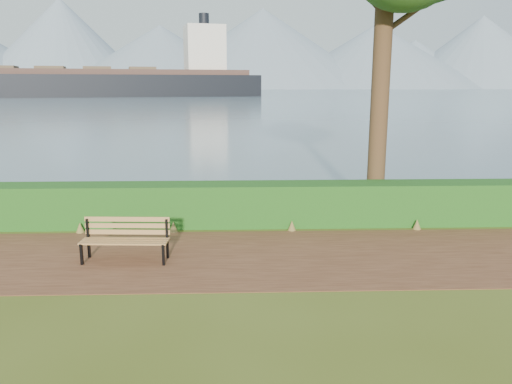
{
  "coord_description": "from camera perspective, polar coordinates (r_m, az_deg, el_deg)",
  "views": [
    {
      "loc": [
        0.4,
        -8.9,
        3.29
      ],
      "look_at": [
        0.75,
        1.2,
        1.1
      ],
      "focal_mm": 35.0,
      "sensor_mm": 36.0,
      "label": 1
    }
  ],
  "objects": [
    {
      "name": "ground",
      "position": [
        9.5,
        -4.31,
        -8.07
      ],
      "size": [
        140.0,
        140.0,
        0.0
      ],
      "primitive_type": "plane",
      "color": "#465017",
      "rests_on": "ground"
    },
    {
      "name": "path",
      "position": [
        9.78,
        -4.24,
        -7.44
      ],
      "size": [
        40.0,
        3.4,
        0.01
      ],
      "primitive_type": "cube",
      "color": "#4E2B1A",
      "rests_on": "ground"
    },
    {
      "name": "hedge",
      "position": [
        11.85,
        -3.85,
        -1.43
      ],
      "size": [
        32.0,
        0.85,
        1.0
      ],
      "primitive_type": "cube",
      "color": "#144413",
      "rests_on": "ground"
    },
    {
      "name": "water",
      "position": [
        268.93,
        -2.09,
        11.51
      ],
      "size": [
        700.0,
        510.0,
        0.0
      ],
      "primitive_type": "cube",
      "color": "#455E70",
      "rests_on": "ground"
    },
    {
      "name": "mountains",
      "position": [
        415.78,
        -3.4,
        15.56
      ],
      "size": [
        585.0,
        190.0,
        70.0
      ],
      "color": "slate",
      "rests_on": "ground"
    },
    {
      "name": "bench",
      "position": [
        9.78,
        -14.66,
        -4.94
      ],
      "size": [
        1.65,
        0.57,
        0.82
      ],
      "rotation": [
        0.0,
        0.0,
        -0.05
      ],
      "color": "black",
      "rests_on": "ground"
    },
    {
      "name": "cargo_ship",
      "position": [
        139.18,
        -15.23,
        11.93
      ],
      "size": [
        80.2,
        30.8,
        24.13
      ],
      "rotation": [
        0.0,
        0.0,
        0.24
      ],
      "color": "black",
      "rests_on": "ground"
    }
  ]
}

